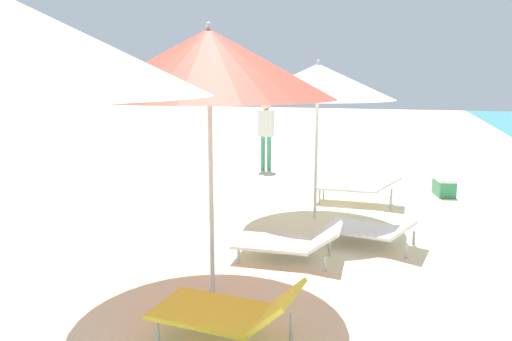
% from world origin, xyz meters
% --- Properties ---
extents(umbrella_third, '(2.55, 2.55, 2.81)m').
position_xyz_m(umbrella_third, '(-0.80, 6.47, 2.40)').
color(umbrella_third, silver).
rests_on(umbrella_third, ground).
extents(lounger_third_shoreside, '(1.36, 0.70, 0.49)m').
position_xyz_m(lounger_third_shoreside, '(-0.24, 7.64, 0.24)').
color(lounger_third_shoreside, white).
rests_on(lounger_third_shoreside, ground).
extents(lounger_third_inland, '(1.31, 0.74, 0.59)m').
position_xyz_m(lounger_third_inland, '(-0.25, 5.52, 0.31)').
color(lounger_third_inland, yellow).
rests_on(lounger_third_inland, ground).
extents(umbrella_farthest, '(2.43, 2.43, 2.55)m').
position_xyz_m(umbrella_farthest, '(-0.26, 9.61, 2.21)').
color(umbrella_farthest, silver).
rests_on(umbrella_farthest, ground).
extents(lounger_farthest_shoreside, '(1.53, 0.56, 0.60)m').
position_xyz_m(lounger_farthest_shoreside, '(0.34, 10.76, 0.33)').
color(lounger_farthest_shoreside, white).
rests_on(lounger_farthest_shoreside, ground).
extents(lounger_farthest_inland, '(1.36, 0.87, 0.52)m').
position_xyz_m(lounger_farthest_inland, '(0.77, 8.49, 0.26)').
color(lounger_farthest_inland, white).
rests_on(lounger_farthest_inland, ground).
extents(person_walking_near, '(0.38, 0.25, 1.74)m').
position_xyz_m(person_walking_near, '(-2.21, 13.49, 1.07)').
color(person_walking_near, '#3F9972').
rests_on(person_walking_near, ground).
extents(cooler_box, '(0.44, 0.62, 0.36)m').
position_xyz_m(cooler_box, '(1.87, 11.92, 0.18)').
color(cooler_box, '#338C59').
rests_on(cooler_box, ground).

